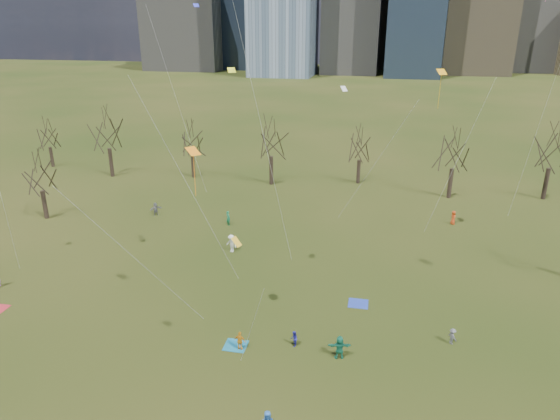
# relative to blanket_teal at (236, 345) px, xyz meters

# --- Properties ---
(ground) EXTENTS (500.00, 500.00, 0.00)m
(ground) POSITION_rel_blanket_teal_xyz_m (1.32, -2.73, -0.01)
(ground) COLOR black
(ground) RESTS_ON ground
(bare_tree_row) EXTENTS (113.04, 29.80, 9.50)m
(bare_tree_row) POSITION_rel_blanket_teal_xyz_m (1.24, 34.49, 6.10)
(bare_tree_row) COLOR black
(bare_tree_row) RESTS_ON ground
(blanket_teal) EXTENTS (1.60, 1.50, 0.03)m
(blanket_teal) POSITION_rel_blanket_teal_xyz_m (0.00, 0.00, 0.00)
(blanket_teal) COLOR #17698A
(blanket_teal) RESTS_ON ground
(blanket_navy) EXTENTS (1.60, 1.50, 0.03)m
(blanket_navy) POSITION_rel_blanket_teal_xyz_m (8.23, 7.45, 0.00)
(blanket_navy) COLOR #243DA9
(blanket_navy) RESTS_ON ground
(person_3) EXTENTS (0.82, 0.91, 1.22)m
(person_3) POSITION_rel_blanket_teal_xyz_m (15.08, 3.34, 0.60)
(person_3) COLOR #5B5B5F
(person_3) RESTS_ON ground
(person_4) EXTENTS (0.90, 0.49, 1.45)m
(person_4) POSITION_rel_blanket_teal_xyz_m (0.45, -0.38, 0.71)
(person_4) COLOR orange
(person_4) RESTS_ON ground
(person_5) EXTENTS (1.67, 0.82, 1.72)m
(person_5) POSITION_rel_blanket_teal_xyz_m (7.34, 0.10, 0.85)
(person_5) COLOR #1C805F
(person_5) RESTS_ON ground
(person_8) EXTENTS (0.52, 0.63, 1.17)m
(person_8) POSITION_rel_blanket_teal_xyz_m (4.07, 0.82, 0.57)
(person_8) COLOR #2726A8
(person_8) RESTS_ON ground
(person_9) EXTENTS (1.35, 1.07, 1.82)m
(person_9) POSITION_rel_blanket_teal_xyz_m (-4.76, 14.85, 0.90)
(person_9) COLOR white
(person_9) RESTS_ON ground
(person_11) EXTENTS (1.33, 1.40, 1.58)m
(person_11) POSITION_rel_blanket_teal_xyz_m (-16.49, 22.68, 0.78)
(person_11) COLOR slate
(person_11) RESTS_ON ground
(person_12) EXTENTS (0.65, 0.87, 1.61)m
(person_12) POSITION_rel_blanket_teal_xyz_m (17.77, 26.85, 0.79)
(person_12) COLOR #CD4216
(person_12) RESTS_ON ground
(person_13) EXTENTS (0.73, 0.72, 1.70)m
(person_13) POSITION_rel_blanket_teal_xyz_m (-7.14, 21.47, 0.83)
(person_13) COLOR #1B7B4D
(person_13) RESTS_ON ground
(kites_airborne) EXTENTS (65.77, 36.90, 30.52)m
(kites_airborne) POSITION_rel_blanket_teal_xyz_m (2.15, 10.70, 13.46)
(kites_airborne) COLOR orange
(kites_airborne) RESTS_ON ground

